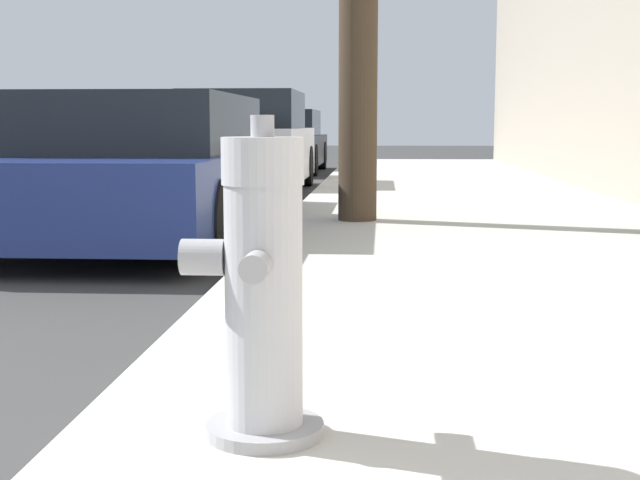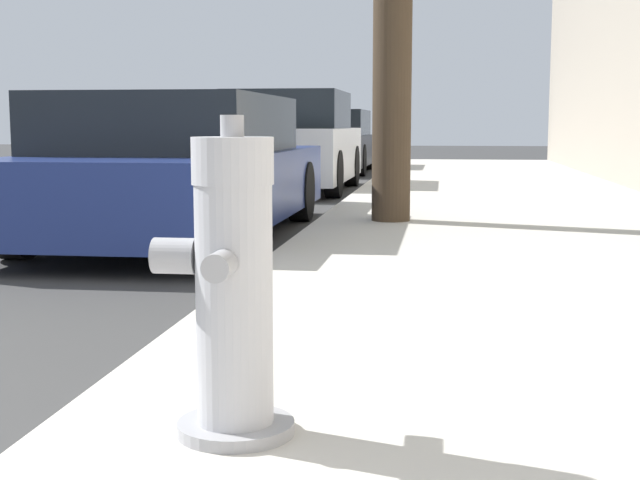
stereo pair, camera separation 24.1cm
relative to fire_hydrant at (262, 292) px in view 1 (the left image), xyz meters
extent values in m
cylinder|color=#97979C|center=(0.00, 0.00, -0.38)|extent=(0.32, 0.32, 0.04)
cylinder|color=#B2B2B7|center=(0.00, 0.00, -0.04)|extent=(0.21, 0.21, 0.65)
cylinder|color=#B2B2B7|center=(0.00, 0.00, 0.35)|extent=(0.22, 0.22, 0.13)
cylinder|color=#97979C|center=(0.00, 0.00, 0.44)|extent=(0.06, 0.06, 0.06)
cylinder|color=#97979C|center=(0.00, -0.15, 0.09)|extent=(0.07, 0.10, 0.07)
cylinder|color=#97979C|center=(0.00, 0.15, 0.09)|extent=(0.07, 0.10, 0.07)
cylinder|color=#97979C|center=(-0.16, 0.00, 0.09)|extent=(0.12, 0.10, 0.10)
cube|color=navy|center=(-1.71, 5.22, -0.08)|extent=(1.82, 4.57, 0.58)
cube|color=black|center=(-1.71, 5.04, 0.45)|extent=(1.67, 2.52, 0.48)
cylinder|color=black|center=(-2.53, 6.64, -0.23)|extent=(0.20, 0.61, 0.61)
cylinder|color=black|center=(-0.88, 6.64, -0.23)|extent=(0.20, 0.61, 0.61)
cylinder|color=black|center=(-0.88, 3.81, -0.23)|extent=(0.20, 0.61, 0.61)
cube|color=silver|center=(-1.69, 10.74, 0.02)|extent=(1.73, 3.80, 0.75)
cube|color=black|center=(-1.69, 10.58, 0.66)|extent=(1.59, 2.09, 0.53)
cylinder|color=black|center=(-2.47, 11.91, -0.21)|extent=(0.20, 0.64, 0.64)
cylinder|color=black|center=(-0.90, 11.91, -0.21)|extent=(0.20, 0.64, 0.64)
cylinder|color=black|center=(-2.47, 9.56, -0.21)|extent=(0.20, 0.64, 0.64)
cylinder|color=black|center=(-0.90, 9.56, -0.21)|extent=(0.20, 0.64, 0.64)
cube|color=black|center=(-1.85, 15.96, -0.07)|extent=(1.81, 4.21, 0.59)
cube|color=black|center=(-1.85, 15.80, 0.48)|extent=(1.67, 2.32, 0.51)
cylinder|color=black|center=(-2.67, 17.27, -0.23)|extent=(0.20, 0.61, 0.61)
cylinder|color=black|center=(-1.02, 17.27, -0.23)|extent=(0.20, 0.61, 0.61)
cylinder|color=black|center=(-2.67, 14.66, -0.23)|extent=(0.20, 0.61, 0.61)
cylinder|color=black|center=(-1.02, 14.66, -0.23)|extent=(0.20, 0.61, 0.61)
cylinder|color=#423323|center=(0.10, 5.54, 1.27)|extent=(0.34, 0.34, 3.33)
camera|label=1|loc=(0.32, -2.33, 0.45)|focal=50.00mm
camera|label=2|loc=(0.56, -2.31, 0.45)|focal=50.00mm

